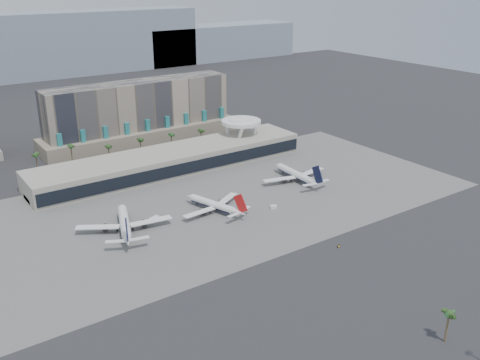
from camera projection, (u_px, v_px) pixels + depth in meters
ground at (288, 239)px, 238.56m from camera, size 900.00×900.00×0.00m
apron_pad at (221, 199)px, 280.69m from camera, size 260.00×130.00×0.06m
mountain_ridge at (43, 49)px, 602.62m from camera, size 680.00×60.00×70.00m
hotel at (140, 118)px, 371.40m from camera, size 140.00×30.00×42.00m
terminal at (172, 159)px, 320.36m from camera, size 170.00×32.50×14.50m
saucer_structure at (241, 124)px, 349.88m from camera, size 26.00×26.00×21.89m
palm_row at (156, 137)px, 349.56m from camera, size 157.80×2.80×13.10m
airliner_left at (125, 223)px, 244.67m from camera, size 42.31×43.74×15.72m
airliner_centre at (214, 205)px, 265.51m from camera, size 37.13×38.45×13.67m
airliner_right at (297, 175)px, 304.08m from camera, size 42.04×43.33×14.95m
service_vehicle_a at (154, 219)px, 255.14m from camera, size 5.36×3.80×2.37m
service_vehicle_b at (273, 207)px, 269.40m from camera, size 3.73×2.82×1.70m
taxiway_sign at (339, 246)px, 231.76m from camera, size 2.07×0.78×0.94m
near_palm_a at (449, 318)px, 169.32m from camera, size 6.00×6.00×12.02m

